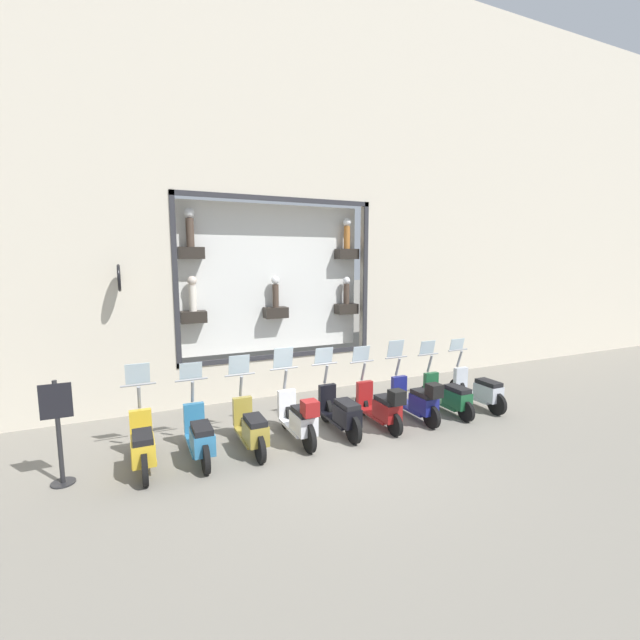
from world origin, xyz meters
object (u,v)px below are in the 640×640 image
at_px(scooter_olive_6, 251,428).
at_px(scooter_black_4, 341,412).
at_px(scooter_teal_7, 200,436).
at_px(scooter_yellow_8, 143,445).
at_px(scooter_silver_0, 479,390).
at_px(scooter_red_3, 381,406).
at_px(scooter_white_5, 299,418).
at_px(scooter_green_1, 449,396).
at_px(scooter_navy_2, 417,400).
at_px(shop_sign_post, 58,429).

bearing_deg(scooter_olive_6, scooter_black_4, -89.86).
relative_size(scooter_black_4, scooter_teal_7, 1.00).
height_order(scooter_teal_7, scooter_yellow_8, scooter_yellow_8).
relative_size(scooter_silver_0, scooter_black_4, 1.00).
xyz_separation_m(scooter_red_3, scooter_white_5, (0.02, 1.87, 0.03)).
bearing_deg(scooter_green_1, scooter_navy_2, 93.48).
distance_m(scooter_green_1, scooter_olive_6, 4.68).
distance_m(scooter_white_5, scooter_yellow_8, 2.81).
xyz_separation_m(scooter_green_1, shop_sign_post, (0.05, 7.74, 0.50)).
xyz_separation_m(scooter_silver_0, scooter_red_3, (-0.07, 2.81, 0.03)).
distance_m(scooter_black_4, scooter_teal_7, 2.81).
bearing_deg(scooter_yellow_8, scooter_black_4, -90.00).
bearing_deg(scooter_silver_0, scooter_black_4, 89.91).
relative_size(scooter_red_3, scooter_black_4, 0.99).
height_order(scooter_teal_7, shop_sign_post, shop_sign_post).
bearing_deg(scooter_olive_6, scooter_green_1, -90.07).
bearing_deg(scooter_navy_2, scooter_white_5, 89.77).
xyz_separation_m(scooter_green_1, scooter_navy_2, (-0.06, 0.94, 0.06)).
bearing_deg(shop_sign_post, scooter_navy_2, -90.94).
relative_size(scooter_black_4, scooter_white_5, 1.00).
bearing_deg(scooter_red_3, scooter_yellow_8, 89.12).
distance_m(scooter_navy_2, scooter_black_4, 1.87).
xyz_separation_m(scooter_navy_2, scooter_teal_7, (0.06, 4.68, -0.04)).
relative_size(scooter_olive_6, scooter_teal_7, 1.00).
distance_m(scooter_black_4, scooter_white_5, 0.94).
relative_size(scooter_silver_0, scooter_olive_6, 1.00).
bearing_deg(scooter_white_5, scooter_red_3, -90.50).
relative_size(scooter_red_3, scooter_white_5, 0.99).
bearing_deg(scooter_white_5, scooter_teal_7, 88.45).
distance_m(scooter_silver_0, scooter_olive_6, 5.61).
bearing_deg(scooter_red_3, shop_sign_post, 88.87).
bearing_deg(scooter_red_3, scooter_green_1, -88.10).
distance_m(scooter_navy_2, shop_sign_post, 6.82).
relative_size(scooter_navy_2, shop_sign_post, 1.06).
bearing_deg(scooter_black_4, scooter_teal_7, 90.10).
bearing_deg(scooter_silver_0, scooter_green_1, 90.24).
bearing_deg(scooter_red_3, scooter_teal_7, 88.97).
bearing_deg(scooter_green_1, scooter_yellow_8, 89.91).
bearing_deg(scooter_silver_0, scooter_yellow_8, 89.96).
height_order(scooter_navy_2, scooter_white_5, scooter_white_5).
distance_m(scooter_silver_0, scooter_yellow_8, 7.48).
distance_m(scooter_black_4, scooter_olive_6, 1.87).
bearing_deg(scooter_red_3, scooter_olive_6, 88.62).
distance_m(scooter_green_1, scooter_black_4, 2.81).
xyz_separation_m(scooter_red_3, scooter_teal_7, (0.07, 3.74, -0.03)).
xyz_separation_m(scooter_yellow_8, shop_sign_post, (0.04, 1.19, 0.47)).
distance_m(scooter_black_4, shop_sign_post, 4.96).
xyz_separation_m(scooter_black_4, scooter_teal_7, (-0.00, 2.81, -0.02)).
height_order(scooter_silver_0, scooter_white_5, scooter_white_5).
height_order(scooter_green_1, scooter_olive_6, scooter_olive_6).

